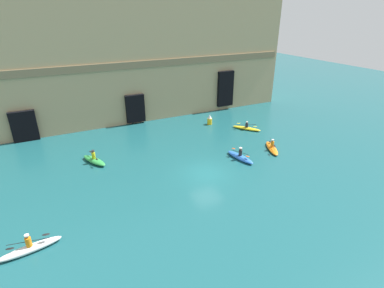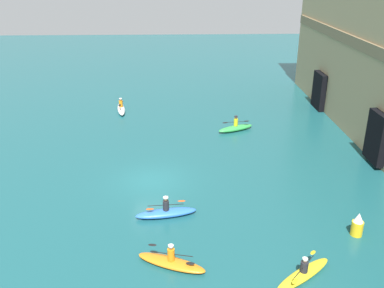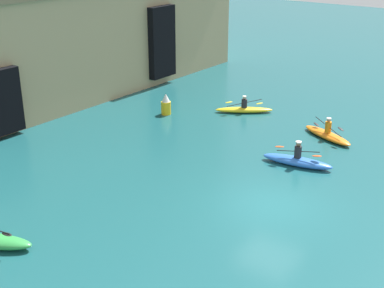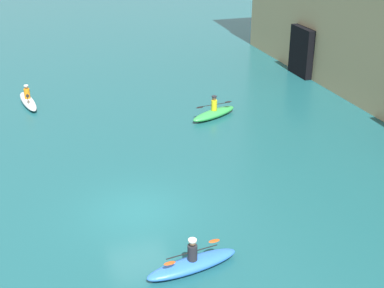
{
  "view_description": "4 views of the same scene",
  "coord_description": "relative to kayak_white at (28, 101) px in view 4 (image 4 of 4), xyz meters",
  "views": [
    {
      "loc": [
        -11.32,
        -19.96,
        13.12
      ],
      "look_at": [
        -0.01,
        2.94,
        1.61
      ],
      "focal_mm": 28.0,
      "sensor_mm": 36.0,
      "label": 1
    },
    {
      "loc": [
        24.02,
        1.64,
        12.69
      ],
      "look_at": [
        -1.27,
        2.56,
        1.95
      ],
      "focal_mm": 40.0,
      "sensor_mm": 36.0,
      "label": 2
    },
    {
      "loc": [
        -17.03,
        -8.82,
        10.28
      ],
      "look_at": [
        -1.33,
        2.99,
        2.35
      ],
      "focal_mm": 50.0,
      "sensor_mm": 36.0,
      "label": 3
    },
    {
      "loc": [
        17.96,
        -3.57,
        11.31
      ],
      "look_at": [
        -1.41,
        2.76,
        1.95
      ],
      "focal_mm": 50.0,
      "sensor_mm": 36.0,
      "label": 4
    }
  ],
  "objects": [
    {
      "name": "ground_plane",
      "position": [
        13.89,
        3.55,
        -0.26
      ],
      "size": [
        120.0,
        120.0,
        0.0
      ],
      "primitive_type": "plane",
      "color": "#195156"
    },
    {
      "name": "kayak_green",
      "position": [
        5.37,
        9.95,
        0.0
      ],
      "size": [
        2.09,
        3.22,
        1.28
      ],
      "rotation": [
        0.0,
        0.0,
        5.15
      ],
      "color": "green",
      "rests_on": "ground"
    },
    {
      "name": "kayak_blue",
      "position": [
        18.04,
        4.51,
        -0.02
      ],
      "size": [
        1.35,
        3.4,
        1.2
      ],
      "rotation": [
        0.0,
        0.0,
        4.88
      ],
      "color": "blue",
      "rests_on": "ground"
    },
    {
      "name": "kayak_white",
      "position": [
        0.0,
        0.0,
        0.0
      ],
      "size": [
        3.59,
        1.21,
        1.25
      ],
      "rotation": [
        0.0,
        0.0,
        3.3
      ],
      "color": "white",
      "rests_on": "ground"
    }
  ]
}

